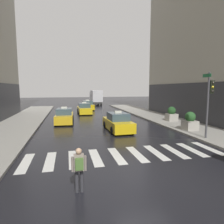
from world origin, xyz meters
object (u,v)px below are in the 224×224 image
at_px(taxi_lead, 118,123).
at_px(taxi_fourth, 88,106).
at_px(planter_near_corner, 190,122).
at_px(planter_mid_block, 171,114).
at_px(taxi_third, 84,109).
at_px(pedestrian_with_backpack, 79,167).
at_px(traffic_light_pole, 209,96).
at_px(box_truck, 96,97).
at_px(taxi_second, 64,116).

height_order(taxi_lead, taxi_fourth, same).
relative_size(planter_near_corner, planter_mid_block, 1.00).
distance_m(taxi_third, pedestrian_with_backpack, 22.45).
bearing_deg(planter_near_corner, taxi_lead, 164.38).
distance_m(planter_near_corner, planter_mid_block, 4.81).
height_order(traffic_light_pole, box_truck, traffic_light_pole).
distance_m(taxi_fourth, pedestrian_with_backpack, 28.04).
relative_size(taxi_second, box_truck, 0.61).
relative_size(traffic_light_pole, taxi_fourth, 1.04).
height_order(box_truck, planter_mid_block, box_truck).
bearing_deg(traffic_light_pole, planter_mid_block, 79.30).
xyz_separation_m(taxi_third, planter_mid_block, (8.95, -9.51, 0.15)).
bearing_deg(traffic_light_pole, box_truck, 96.09).
distance_m(traffic_light_pole, taxi_second, 14.36).
bearing_deg(taxi_lead, planter_mid_block, 23.05).
bearing_deg(pedestrian_with_backpack, taxi_lead, 67.71).
bearing_deg(taxi_third, taxi_second, -110.89).
distance_m(traffic_light_pole, box_truck, 32.96).
relative_size(taxi_second, planter_mid_block, 2.88).
relative_size(traffic_light_pole, planter_near_corner, 3.00).
distance_m(taxi_lead, taxi_second, 6.95).
bearing_deg(taxi_lead, planter_near_corner, -15.62).
bearing_deg(planter_near_corner, taxi_second, 147.79).
height_order(taxi_lead, pedestrian_with_backpack, taxi_lead).
bearing_deg(planter_mid_block, taxi_fourth, 117.74).
distance_m(box_truck, planter_mid_block, 25.72).
xyz_separation_m(taxi_lead, taxi_second, (-4.71, 5.12, 0.00)).
distance_m(taxi_second, planter_mid_block, 11.96).
xyz_separation_m(traffic_light_pole, taxi_third, (-7.53, 17.03, -2.53)).
bearing_deg(taxi_third, taxi_lead, -81.44).
distance_m(taxi_lead, planter_near_corner, 6.38).
xyz_separation_m(taxi_lead, taxi_fourth, (-0.83, 18.02, 0.00)).
relative_size(taxi_lead, planter_mid_block, 2.87).
bearing_deg(taxi_second, taxi_lead, -47.38).
bearing_deg(taxi_second, pedestrian_with_backpack, -87.39).
xyz_separation_m(taxi_third, planter_near_corner, (8.03, -14.24, 0.15)).
height_order(box_truck, planter_near_corner, box_truck).
distance_m(taxi_second, pedestrian_with_backpack, 14.96).
relative_size(taxi_fourth, pedestrian_with_backpack, 2.79).
bearing_deg(pedestrian_with_backpack, traffic_light_pole, 28.79).
bearing_deg(taxi_second, planter_mid_block, -10.17).
xyz_separation_m(taxi_third, taxi_fourth, (1.05, 5.51, 0.00)).
bearing_deg(pedestrian_with_backpack, taxi_third, 84.52).
relative_size(pedestrian_with_backpack, planter_near_corner, 1.03).
relative_size(box_truck, planter_near_corner, 4.73).
relative_size(taxi_second, pedestrian_with_backpack, 2.79).
distance_m(taxi_fourth, box_truck, 10.70).
distance_m(taxi_third, box_truck, 16.26).
xyz_separation_m(traffic_light_pole, taxi_second, (-10.35, 9.63, -2.53)).
bearing_deg(taxi_fourth, taxi_second, -106.72).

